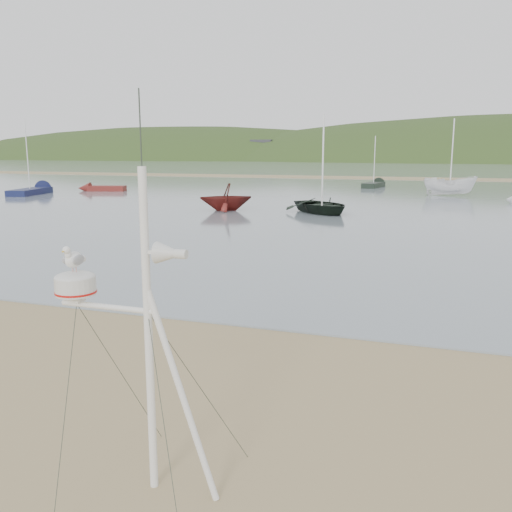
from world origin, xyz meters
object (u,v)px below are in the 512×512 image
(boat_red, at_px, (226,185))
(sailboat_blue_near, at_px, (40,190))
(sailboat_dark_mid, at_px, (377,184))
(boat_white, at_px, (451,170))
(mast_rig, at_px, (145,400))
(boat_dark, at_px, (323,175))
(dinghy_red_far, at_px, (97,188))

(boat_red, relative_size, sailboat_blue_near, 0.45)
(sailboat_dark_mid, bearing_deg, boat_white, -54.16)
(mast_rig, height_order, boat_dark, boat_dark)
(mast_rig, xyz_separation_m, boat_dark, (-3.79, 27.15, 1.27))
(boat_dark, bearing_deg, boat_white, 20.19)
(boat_red, xyz_separation_m, boat_white, (13.43, 16.75, 0.51))
(mast_rig, bearing_deg, sailboat_blue_near, 131.61)
(mast_rig, xyz_separation_m, sailboat_dark_mid, (-3.47, 53.28, -0.74))
(sailboat_dark_mid, xyz_separation_m, sailboat_blue_near, (-27.51, -18.39, -0.00))
(mast_rig, relative_size, boat_dark, 0.95)
(boat_dark, xyz_separation_m, dinghy_red_far, (-23.76, 11.38, -2.03))
(boat_dark, bearing_deg, sailboat_blue_near, 118.65)
(boat_dark, distance_m, dinghy_red_far, 26.42)
(boat_white, height_order, dinghy_red_far, boat_white)
(mast_rig, distance_m, boat_red, 28.50)
(boat_white, relative_size, sailboat_dark_mid, 0.74)
(boat_white, distance_m, sailboat_blue_near, 35.69)
(boat_red, bearing_deg, sailboat_blue_near, -141.15)
(sailboat_dark_mid, distance_m, sailboat_blue_near, 33.10)
(boat_dark, xyz_separation_m, boat_white, (7.39, 16.34, -0.16))
(boat_dark, height_order, boat_white, boat_dark)
(boat_dark, relative_size, boat_white, 1.07)
(dinghy_red_far, bearing_deg, sailboat_dark_mid, 31.50)
(boat_red, xyz_separation_m, sailboat_dark_mid, (6.36, 26.54, -1.34))
(boat_red, distance_m, dinghy_red_far, 21.33)
(mast_rig, relative_size, sailboat_blue_near, 0.61)
(mast_rig, distance_m, boat_white, 43.65)
(sailboat_dark_mid, bearing_deg, boat_dark, -90.71)
(dinghy_red_far, bearing_deg, boat_white, 9.05)
(mast_rig, distance_m, sailboat_dark_mid, 53.40)
(boat_dark, distance_m, boat_white, 17.94)
(mast_rig, distance_m, dinghy_red_far, 47.37)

